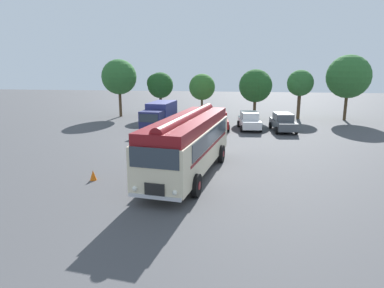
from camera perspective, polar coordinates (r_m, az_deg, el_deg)
The scene contains 14 objects.
ground_plane at distance 19.52m, azimuth 1.85°, elevation -4.85°, with size 120.00×120.00×0.00m, color #474749.
vintage_bus at distance 18.79m, azimuth -0.61°, elevation 0.43°, with size 3.92×10.35×3.49m.
car_near_left at distance 33.41m, azimuth 0.10°, elevation 4.21°, with size 2.24×4.33×1.66m.
car_mid_left at distance 32.79m, azimuth 4.39°, elevation 4.01°, with size 2.29×4.36×1.66m.
car_mid_right at distance 32.80m, azimuth 9.54°, elevation 3.86°, with size 2.29×4.36×1.66m.
car_far_right at distance 32.56m, azimuth 14.94°, elevation 3.53°, with size 2.33×4.37×1.66m.
box_van at distance 32.77m, azimuth -5.41°, elevation 4.89°, with size 2.72×5.92×2.50m.
tree_far_left at distance 41.09m, azimuth -12.17°, elevation 10.91°, with size 4.02×4.02×6.63m.
tree_left_of_centre at distance 40.57m, azimuth -5.49°, elevation 9.79°, with size 3.07×2.99×5.15m.
tree_centre at distance 39.08m, azimuth 1.67°, elevation 9.42°, with size 2.94×2.94×5.01m.
tree_right_of_centre at distance 38.57m, azimuth 10.72°, elevation 9.51°, with size 3.60×3.62×5.53m.
tree_far_right at distance 40.24m, azimuth 17.46°, elevation 9.55°, with size 2.89×2.89×5.46m.
tree_extra_right at distance 41.11m, azimuth 24.53°, elevation 10.13°, with size 4.64×4.64×7.07m.
traffic_cone at distance 19.02m, azimuth -16.15°, elevation -5.01°, with size 0.36×0.36×0.55m, color orange.
Camera 1 is at (1.83, -18.48, 6.03)m, focal length 32.00 mm.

